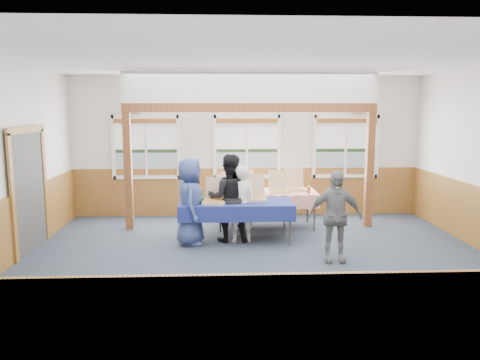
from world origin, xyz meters
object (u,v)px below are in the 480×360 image
(person_grey, at_px, (335,216))
(woman_white, at_px, (241,204))
(table_right, at_px, (266,194))
(man_blue, at_px, (190,202))
(table_left, at_px, (236,204))
(woman_black, at_px, (229,198))

(person_grey, bearing_deg, woman_white, 143.89)
(table_right, height_order, man_blue, man_blue)
(table_left, height_order, man_blue, man_blue)
(table_left, xyz_separation_m, woman_white, (0.08, -0.07, 0.02))
(table_left, height_order, table_right, same)
(woman_white, xyz_separation_m, man_blue, (-0.93, -0.09, 0.07))
(woman_black, xyz_separation_m, man_blue, (-0.72, -0.18, -0.02))
(woman_white, distance_m, woman_black, 0.25)
(person_grey, bearing_deg, table_left, 143.72)
(table_right, distance_m, woman_white, 1.24)
(table_right, height_order, person_grey, person_grey)
(table_left, height_order, woman_black, woman_black)
(table_left, relative_size, man_blue, 1.40)
(woman_white, xyz_separation_m, woman_black, (-0.22, 0.09, 0.09))
(man_blue, bearing_deg, table_left, -82.78)
(man_blue, bearing_deg, person_grey, -117.96)
(table_left, distance_m, table_right, 1.22)
(table_right, xyz_separation_m, woman_black, (-0.79, -1.01, 0.11))
(table_left, xyz_separation_m, table_right, (0.66, 1.02, -0.00))
(woman_white, distance_m, man_blue, 0.94)
(man_blue, bearing_deg, table_right, -55.71)
(woman_black, bearing_deg, table_left, 174.68)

